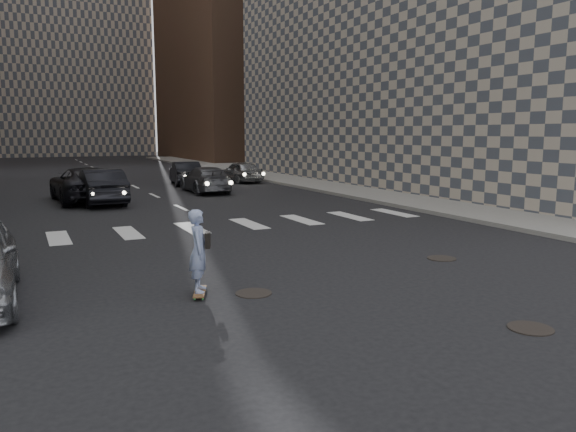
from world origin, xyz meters
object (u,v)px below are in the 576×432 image
object	(u,v)px
traffic_car_d	(241,172)
traffic_car_a	(101,187)
skateboarder	(199,251)
traffic_car_b	(205,180)
traffic_car_c	(85,184)
traffic_car_e	(185,173)

from	to	relation	value
traffic_car_d	traffic_car_a	bearing A→B (deg)	33.31
skateboarder	traffic_car_a	distance (m)	15.17
traffic_car_a	traffic_car_d	bearing A→B (deg)	-142.65
traffic_car_a	traffic_car_b	bearing A→B (deg)	-155.46
skateboarder	traffic_car_b	distance (m)	18.75
traffic_car_c	traffic_car_d	distance (m)	11.57
skateboarder	traffic_car_d	distance (m)	24.54
traffic_car_b	traffic_car_d	size ratio (longest dim) A/B	1.18
traffic_car_a	traffic_car_c	bearing A→B (deg)	-70.26
traffic_car_c	traffic_car_d	xyz separation A→B (m)	(9.78, 6.17, -0.11)
traffic_car_c	traffic_car_d	bearing A→B (deg)	-151.12
traffic_car_d	traffic_car_e	world-z (taller)	traffic_car_e
skateboarder	traffic_car_c	world-z (taller)	skateboarder
traffic_car_e	traffic_car_d	bearing A→B (deg)	-169.36
traffic_car_a	traffic_car_c	world-z (taller)	traffic_car_c
skateboarder	traffic_car_a	bearing A→B (deg)	110.18
traffic_car_d	traffic_car_b	bearing A→B (deg)	46.24
skateboarder	traffic_car_e	world-z (taller)	skateboarder
traffic_car_a	traffic_car_d	xyz separation A→B (m)	(9.28, 7.47, -0.10)
traffic_car_b	traffic_car_c	xyz separation A→B (m)	(-6.02, -1.40, 0.11)
traffic_car_d	traffic_car_e	xyz separation A→B (m)	(-3.55, -0.17, 0.03)
traffic_car_a	traffic_car_e	bearing A→B (deg)	-129.61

